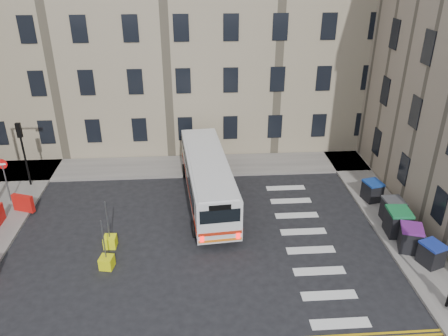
{
  "coord_description": "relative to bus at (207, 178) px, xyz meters",
  "views": [
    {
      "loc": [
        -1.5,
        -18.47,
        13.24
      ],
      "look_at": [
        -0.08,
        2.22,
        3.0
      ],
      "focal_mm": 35.0,
      "sensor_mm": 36.0,
      "label": 1
    }
  ],
  "objects": [
    {
      "name": "ground",
      "position": [
        0.93,
        -3.96,
        -1.55
      ],
      "size": [
        120.0,
        120.0,
        0.0
      ],
      "primitive_type": "plane",
      "color": "black",
      "rests_on": "ground"
    },
    {
      "name": "pavement_north",
      "position": [
        -5.07,
        4.64,
        -1.47
      ],
      "size": [
        36.0,
        3.2,
        0.15
      ],
      "primitive_type": "cube",
      "color": "slate",
      "rests_on": "ground"
    },
    {
      "name": "pavement_east",
      "position": [
        9.93,
        0.04,
        -1.47
      ],
      "size": [
        2.4,
        26.0,
        0.15
      ],
      "primitive_type": "cube",
      "color": "slate",
      "rests_on": "ground"
    },
    {
      "name": "terrace_north",
      "position": [
        -6.07,
        11.54,
        7.07
      ],
      "size": [
        38.3,
        10.8,
        17.2
      ],
      "color": "gray",
      "rests_on": "ground"
    },
    {
      "name": "traffic_light_nw",
      "position": [
        -11.07,
        2.54,
        1.32
      ],
      "size": [
        0.28,
        0.22,
        4.1
      ],
      "color": "black",
      "rests_on": "pavement_west"
    },
    {
      "name": "no_entry_north",
      "position": [
        -11.57,
        0.54,
        0.53
      ],
      "size": [
        0.6,
        0.08,
        3.0
      ],
      "color": "#595B5E",
      "rests_on": "pavement_west"
    },
    {
      "name": "bus",
      "position": [
        0.0,
        0.0,
        0.0
      ],
      "size": [
        3.16,
        10.05,
        2.68
      ],
      "rotation": [
        0.0,
        0.0,
        0.09
      ],
      "color": "silver",
      "rests_on": "ground"
    },
    {
      "name": "wheelie_bin_a",
      "position": [
        10.15,
        -6.78,
        -0.83
      ],
      "size": [
        1.18,
        1.26,
        1.13
      ],
      "rotation": [
        0.0,
        0.0,
        0.34
      ],
      "color": "black",
      "rests_on": "pavement_east"
    },
    {
      "name": "wheelie_bin_b",
      "position": [
        9.66,
        -5.59,
        -0.76
      ],
      "size": [
        1.32,
        1.41,
        1.27
      ],
      "rotation": [
        0.0,
        0.0,
        -0.32
      ],
      "color": "black",
      "rests_on": "pavement_east"
    },
    {
      "name": "wheelie_bin_c",
      "position": [
        9.61,
        -4.25,
        -0.7
      ],
      "size": [
        1.18,
        1.33,
        1.39
      ],
      "rotation": [
        0.0,
        0.0,
        -0.07
      ],
      "color": "black",
      "rests_on": "pavement_east"
    },
    {
      "name": "wheelie_bin_d",
      "position": [
        9.87,
        -3.05,
        -0.75
      ],
      "size": [
        1.03,
        1.18,
        1.29
      ],
      "rotation": [
        0.0,
        0.0,
        0.02
      ],
      "color": "black",
      "rests_on": "pavement_east"
    },
    {
      "name": "wheelie_bin_e",
      "position": [
        9.62,
        -0.77,
        -0.81
      ],
      "size": [
        1.13,
        1.23,
        1.17
      ],
      "rotation": [
        0.0,
        0.0,
        0.22
      ],
      "color": "black",
      "rests_on": "pavement_east"
    },
    {
      "name": "bollard_yellow",
      "position": [
        -5.02,
        -4.18,
        -1.25
      ],
      "size": [
        0.63,
        0.63,
        0.6
      ],
      "primitive_type": "cube",
      "rotation": [
        0.0,
        0.0,
        -0.05
      ],
      "color": "#E7F20D",
      "rests_on": "ground"
    },
    {
      "name": "bollard_chevron",
      "position": [
        -4.91,
        -5.82,
        -1.25
      ],
      "size": [
        0.7,
        0.7,
        0.6
      ],
      "primitive_type": "cube",
      "rotation": [
        0.0,
        0.0,
        -0.19
      ],
      "color": "#D1D60C",
      "rests_on": "ground"
    }
  ]
}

